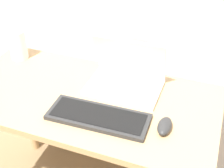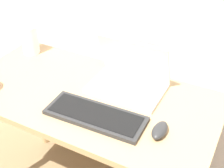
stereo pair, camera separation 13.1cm
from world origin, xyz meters
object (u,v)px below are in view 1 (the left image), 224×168
object	(u,v)px
vase	(17,39)
laptop	(126,77)
mouse	(165,126)
keyboard	(98,117)

from	to	relation	value
vase	laptop	bearing A→B (deg)	-4.82
mouse	keyboard	bearing A→B (deg)	-173.51
keyboard	mouse	size ratio (longest dim) A/B	3.97
laptop	mouse	size ratio (longest dim) A/B	3.14
keyboard	mouse	xyz separation A→B (m)	(0.27, 0.03, 0.01)
laptop	keyboard	xyz separation A→B (m)	(-0.03, -0.26, -0.04)
mouse	vase	xyz separation A→B (m)	(-0.86, 0.28, 0.09)
laptop	vase	world-z (taller)	laptop
keyboard	vase	size ratio (longest dim) A/B	1.89
keyboard	vase	bearing A→B (deg)	152.10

